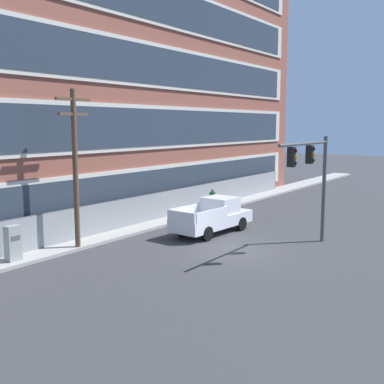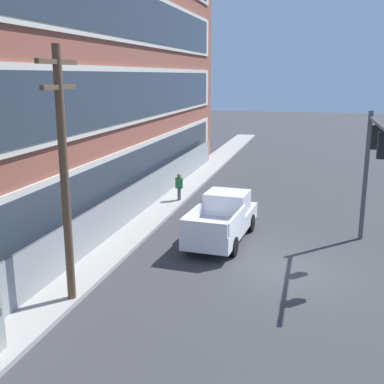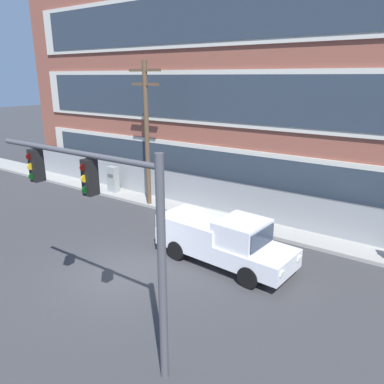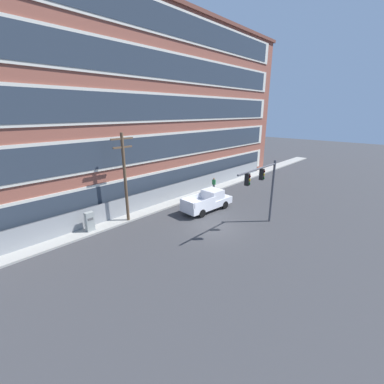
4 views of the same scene
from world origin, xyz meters
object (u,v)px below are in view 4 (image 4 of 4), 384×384
object	(u,v)px
traffic_signal_mast	(264,182)
electrical_cabinet	(90,222)
pickup_truck_white	(208,201)
utility_pole_near_corner	(125,175)
pedestrian_near_cabinet	(214,183)

from	to	relation	value
traffic_signal_mast	electrical_cabinet	bearing A→B (deg)	136.41
pickup_truck_white	utility_pole_near_corner	size ratio (longest dim) A/B	0.73
electrical_cabinet	traffic_signal_mast	bearing A→B (deg)	-43.59
pickup_truck_white	pedestrian_near_cabinet	distance (m)	6.62
utility_pole_near_corner	electrical_cabinet	bearing A→B (deg)	172.17
utility_pole_near_corner	pedestrian_near_cabinet	xyz separation A→B (m)	(12.67, 0.07, -3.37)
electrical_cabinet	utility_pole_near_corner	bearing A→B (deg)	-7.83
traffic_signal_mast	electrical_cabinet	size ratio (longest dim) A/B	3.31
pickup_truck_white	utility_pole_near_corner	world-z (taller)	utility_pole_near_corner
electrical_cabinet	pedestrian_near_cabinet	world-z (taller)	electrical_cabinet
utility_pole_near_corner	pickup_truck_white	bearing A→B (deg)	-26.35
utility_pole_near_corner	electrical_cabinet	size ratio (longest dim) A/B	4.49
pickup_truck_white	pedestrian_near_cabinet	xyz separation A→B (m)	(5.56, 3.59, 0.02)
traffic_signal_mast	pedestrian_near_cabinet	world-z (taller)	traffic_signal_mast
pedestrian_near_cabinet	utility_pole_near_corner	bearing A→B (deg)	-179.69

